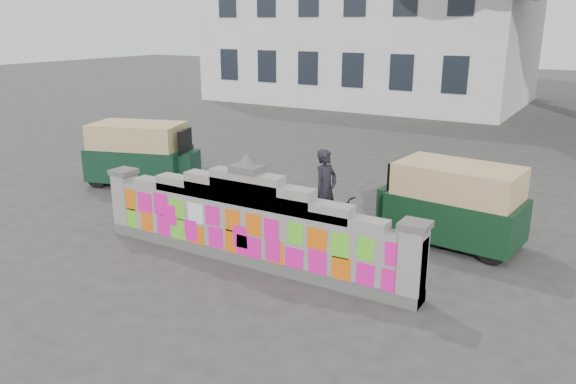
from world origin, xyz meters
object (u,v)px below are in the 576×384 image
(cyclist_bike, at_px, (325,217))
(pedestrian, at_px, (446,204))
(rickshaw_left, at_px, (142,153))
(rickshaw_right, at_px, (453,203))
(cyclist_rider, at_px, (325,202))

(cyclist_bike, xyz_separation_m, pedestrian, (2.06, 1.11, 0.31))
(rickshaw_left, height_order, rickshaw_right, rickshaw_left)
(cyclist_bike, height_order, rickshaw_left, rickshaw_left)
(cyclist_bike, bearing_deg, rickshaw_left, 91.12)
(pedestrian, height_order, rickshaw_right, rickshaw_right)
(rickshaw_left, bearing_deg, cyclist_bike, -28.15)
(rickshaw_left, bearing_deg, pedestrian, -17.69)
(rickshaw_left, relative_size, rickshaw_right, 1.04)
(cyclist_bike, bearing_deg, cyclist_rider, 0.00)
(rickshaw_right, bearing_deg, cyclist_rider, 33.51)
(cyclist_rider, bearing_deg, pedestrian, -50.25)
(cyclist_rider, bearing_deg, rickshaw_left, 91.12)
(rickshaw_right, bearing_deg, pedestrian, 13.75)
(cyclist_rider, xyz_separation_m, pedestrian, (2.06, 1.11, -0.01))
(cyclist_bike, distance_m, rickshaw_right, 2.48)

